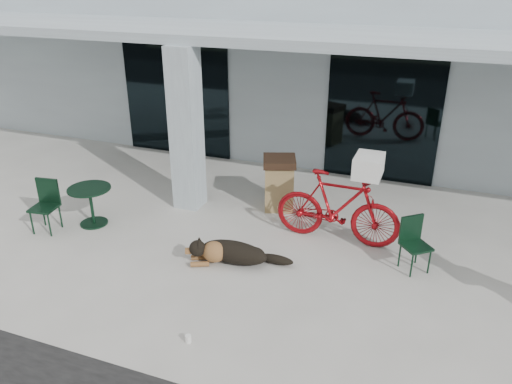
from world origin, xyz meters
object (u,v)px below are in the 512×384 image
at_px(cafe_chair_near, 44,207).
at_px(dog, 234,251).
at_px(bicycle, 337,207).
at_px(cafe_chair_far_a, 416,246).
at_px(cafe_table_near, 92,206).
at_px(trash_receptacle, 279,183).

bearing_deg(cafe_chair_near, dog, -4.88).
relative_size(bicycle, dog, 1.67).
bearing_deg(bicycle, cafe_chair_near, 107.12).
bearing_deg(cafe_chair_near, cafe_chair_far_a, 0.96).
xyz_separation_m(cafe_table_near, cafe_chair_far_a, (5.69, 0.49, 0.07)).
bearing_deg(trash_receptacle, cafe_chair_near, -146.60).
bearing_deg(bicycle, dog, 133.63).
bearing_deg(cafe_chair_far_a, trash_receptacle, 112.92).
relative_size(dog, cafe_table_near, 1.64).
xyz_separation_m(cafe_table_near, trash_receptacle, (3.00, 1.87, 0.16)).
bearing_deg(dog, cafe_chair_near, 158.66).
distance_m(dog, cafe_chair_far_a, 2.85).
height_order(dog, cafe_chair_far_a, cafe_chair_far_a).
distance_m(cafe_table_near, cafe_chair_near, 0.81).
relative_size(bicycle, cafe_table_near, 2.75).
bearing_deg(trash_receptacle, cafe_chair_far_a, -27.21).
xyz_separation_m(bicycle, dog, (-1.37, -1.29, -0.43)).
xyz_separation_m(cafe_table_near, cafe_chair_near, (-0.61, -0.51, 0.11)).
relative_size(cafe_chair_far_a, trash_receptacle, 0.84).
relative_size(bicycle, trash_receptacle, 2.04).
bearing_deg(cafe_table_near, trash_receptacle, 31.95).
xyz_separation_m(dog, cafe_chair_near, (-3.59, -0.20, 0.26)).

